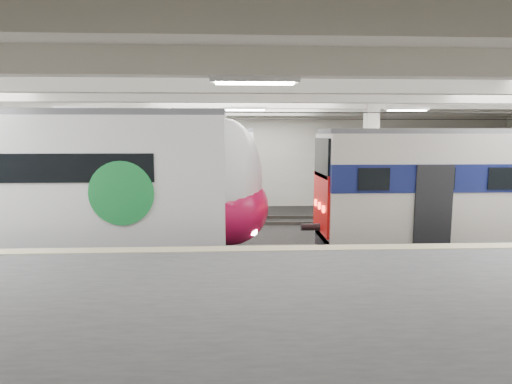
{
  "coord_description": "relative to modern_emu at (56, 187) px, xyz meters",
  "views": [
    {
      "loc": [
        -0.34,
        -13.82,
        3.96
      ],
      "look_at": [
        0.35,
        1.0,
        2.0
      ],
      "focal_mm": 30.0,
      "sensor_mm": 36.0,
      "label": 1
    }
  ],
  "objects": [
    {
      "name": "older_rer",
      "position": [
        14.74,
        0.0,
        -0.14
      ],
      "size": [
        12.54,
        2.77,
        4.18
      ],
      "color": "beige",
      "rests_on": "ground"
    },
    {
      "name": "far_train",
      "position": [
        -0.19,
        5.5,
        -0.12
      ],
      "size": [
        13.41,
        3.3,
        4.28
      ],
      "rotation": [
        0.0,
        0.0,
        0.04
      ],
      "color": "white",
      "rests_on": "ground"
    },
    {
      "name": "station_hall",
      "position": [
        6.08,
        -1.74,
        0.92
      ],
      "size": [
        36.0,
        24.0,
        5.75
      ],
      "color": "black",
      "rests_on": "ground"
    },
    {
      "name": "modern_emu",
      "position": [
        0.0,
        0.0,
        0.0
      ],
      "size": [
        14.86,
        3.07,
        4.74
      ],
      "color": "white",
      "rests_on": "ground"
    }
  ]
}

